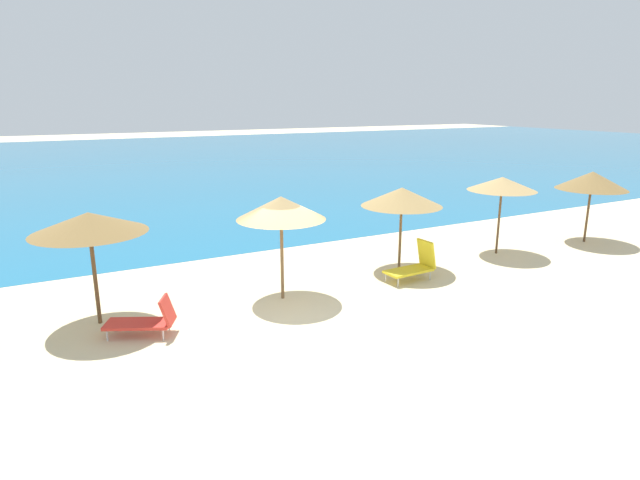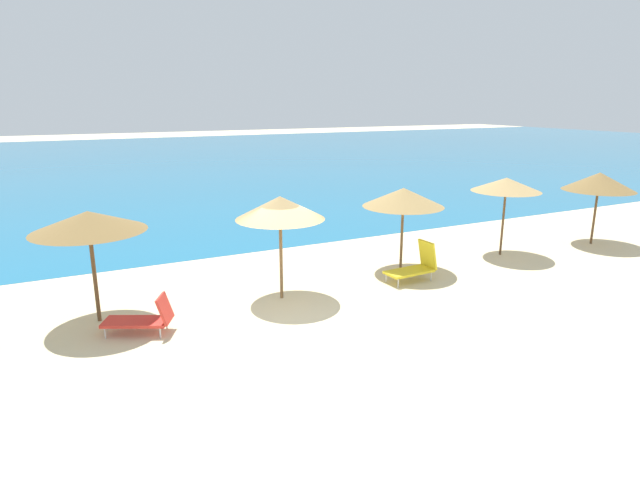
# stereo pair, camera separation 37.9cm
# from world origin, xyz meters

# --- Properties ---
(ground_plane) EXTENTS (160.00, 160.00, 0.00)m
(ground_plane) POSITION_xyz_m (0.00, 0.00, 0.00)
(ground_plane) COLOR beige
(sea_water) EXTENTS (160.00, 61.25, 0.01)m
(sea_water) POSITION_xyz_m (0.00, 36.34, 0.00)
(sea_water) COLOR #1E6B93
(sea_water) RESTS_ON ground_plane
(beach_umbrella_2) EXTENTS (2.58, 2.58, 2.68)m
(beach_umbrella_2) POSITION_xyz_m (-4.21, 1.81, 2.44)
(beach_umbrella_2) COLOR brown
(beach_umbrella_2) RESTS_ON ground_plane
(beach_umbrella_3) EXTENTS (2.31, 2.31, 2.75)m
(beach_umbrella_3) POSITION_xyz_m (0.29, 1.25, 2.45)
(beach_umbrella_3) COLOR brown
(beach_umbrella_3) RESTS_ON ground_plane
(beach_umbrella_4) EXTENTS (2.46, 2.46, 2.58)m
(beach_umbrella_4) POSITION_xyz_m (4.51, 1.81, 2.29)
(beach_umbrella_4) COLOR brown
(beach_umbrella_4) RESTS_ON ground_plane
(beach_umbrella_5) EXTENTS (2.27, 2.27, 2.64)m
(beach_umbrella_5) POSITION_xyz_m (8.54, 1.68, 2.41)
(beach_umbrella_5) COLOR brown
(beach_umbrella_5) RESTS_ON ground_plane
(beach_umbrella_6) EXTENTS (2.48, 2.48, 2.63)m
(beach_umbrella_6) POSITION_xyz_m (12.61, 1.26, 2.30)
(beach_umbrella_6) COLOR brown
(beach_umbrella_6) RESTS_ON ground_plane
(lounge_chair_0) EXTENTS (1.63, 1.22, 0.90)m
(lounge_chair_0) POSITION_xyz_m (-3.35, 0.58, 0.36)
(lounge_chair_0) COLOR red
(lounge_chair_0) RESTS_ON ground_plane
(lounge_chair_3) EXTENTS (1.52, 0.74, 1.14)m
(lounge_chair_3) POSITION_xyz_m (4.32, 0.82, 0.44)
(lounge_chair_3) COLOR yellow
(lounge_chair_3) RESTS_ON ground_plane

